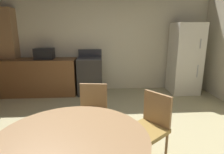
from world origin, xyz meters
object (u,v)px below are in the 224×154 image
refrigerator (185,59)px  chair_northeast (151,125)px  microwave (44,54)px  dining_table (72,154)px  oven_range (90,75)px  chair_north (93,112)px

refrigerator → chair_northeast: refrigerator is taller
microwave → chair_northeast: bearing=-53.7°
microwave → dining_table: (1.11, -3.28, -0.42)m
refrigerator → microwave: (-3.49, 0.05, 0.15)m
oven_range → chair_north: oven_range is taller
oven_range → chair_northeast: bearing=-72.2°
dining_table → refrigerator: bearing=53.6°
oven_range → chair_northeast: size_ratio=1.26×
oven_range → refrigerator: 2.44m
refrigerator → chair_northeast: bearing=-120.9°
chair_north → microwave: bearing=-144.0°
oven_range → microwave: 1.23m
refrigerator → chair_north: 3.17m
refrigerator → microwave: 3.50m
refrigerator → microwave: refrigerator is taller
dining_table → chair_north: chair_north is taller
refrigerator → chair_north: refrigerator is taller
microwave → chair_northeast: (1.94, -2.64, -0.53)m
refrigerator → dining_table: bearing=-126.4°
chair_north → chair_northeast: (0.70, -0.40, 0.00)m
dining_table → chair_northeast: size_ratio=1.46×
oven_range → refrigerator: size_ratio=0.62×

